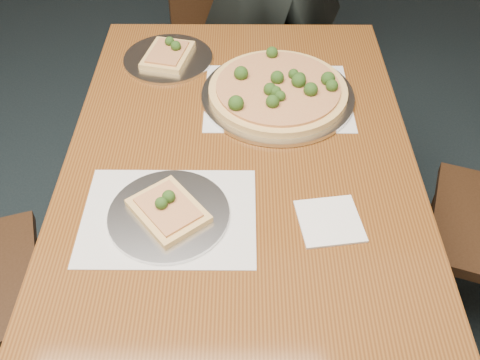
{
  "coord_description": "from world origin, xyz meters",
  "views": [
    {
      "loc": [
        0.35,
        -0.39,
        1.69
      ],
      "look_at": [
        0.34,
        0.53,
        0.75
      ],
      "focal_mm": 40.0,
      "sensor_mm": 36.0,
      "label": 1
    }
  ],
  "objects_px": {
    "pizza_pan": "(278,91)",
    "dining_table": "(240,205)",
    "slice_plate_near": "(168,212)",
    "chair_far": "(225,32)",
    "slice_plate_far": "(168,56)"
  },
  "relations": [
    {
      "from": "pizza_pan",
      "to": "dining_table",
      "type": "bearing_deg",
      "value": -107.88
    },
    {
      "from": "slice_plate_near",
      "to": "chair_far",
      "type": "bearing_deg",
      "value": 85.55
    },
    {
      "from": "chair_far",
      "to": "slice_plate_near",
      "type": "height_order",
      "value": "chair_far"
    },
    {
      "from": "chair_far",
      "to": "slice_plate_near",
      "type": "relative_size",
      "value": 3.25
    },
    {
      "from": "pizza_pan",
      "to": "slice_plate_near",
      "type": "xyz_separation_m",
      "value": [
        -0.27,
        -0.45,
        -0.01
      ]
    },
    {
      "from": "chair_far",
      "to": "pizza_pan",
      "type": "height_order",
      "value": "chair_far"
    },
    {
      "from": "chair_far",
      "to": "pizza_pan",
      "type": "relative_size",
      "value": 2.06
    },
    {
      "from": "pizza_pan",
      "to": "slice_plate_far",
      "type": "height_order",
      "value": "pizza_pan"
    },
    {
      "from": "slice_plate_near",
      "to": "slice_plate_far",
      "type": "bearing_deg",
      "value": 95.77
    },
    {
      "from": "pizza_pan",
      "to": "slice_plate_near",
      "type": "distance_m",
      "value": 0.53
    },
    {
      "from": "slice_plate_far",
      "to": "pizza_pan",
      "type": "bearing_deg",
      "value": -30.14
    },
    {
      "from": "dining_table",
      "to": "pizza_pan",
      "type": "xyz_separation_m",
      "value": [
        0.11,
        0.34,
        0.12
      ]
    },
    {
      "from": "dining_table",
      "to": "chair_far",
      "type": "bearing_deg",
      "value": 93.55
    },
    {
      "from": "slice_plate_near",
      "to": "pizza_pan",
      "type": "bearing_deg",
      "value": 59.05
    },
    {
      "from": "chair_far",
      "to": "pizza_pan",
      "type": "xyz_separation_m",
      "value": [
        0.18,
        -0.77,
        0.26
      ]
    }
  ]
}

